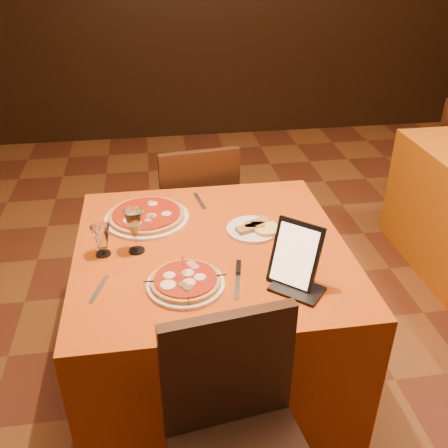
{
  "coord_description": "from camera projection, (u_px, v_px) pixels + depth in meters",
  "views": [
    {
      "loc": [
        -0.69,
        -1.55,
        1.85
      ],
      "look_at": [
        -0.44,
        0.13,
        0.86
      ],
      "focal_mm": 40.0,
      "sensor_mm": 36.0,
      "label": 1
    }
  ],
  "objects": [
    {
      "name": "floor",
      "position": [
        320.0,
        390.0,
        2.35
      ],
      "size": [
        6.0,
        7.0,
        0.01
      ],
      "primitive_type": "cube",
      "color": "#5E2D19",
      "rests_on": "ground"
    },
    {
      "name": "main_table",
      "position": [
        212.0,
        316.0,
        2.23
      ],
      "size": [
        1.1,
        1.1,
        0.75
      ],
      "primitive_type": "cube",
      "color": "#B6460B",
      "rests_on": "floor"
    },
    {
      "name": "chair_main_far",
      "position": [
        194.0,
        213.0,
        2.89
      ],
      "size": [
        0.48,
        0.48,
        0.91
      ],
      "primitive_type": null,
      "rotation": [
        0.0,
        0.0,
        3.26
      ],
      "color": "black",
      "rests_on": "floor"
    },
    {
      "name": "chair_side_far",
      "position": [
        443.0,
        150.0,
        3.71
      ],
      "size": [
        0.51,
        0.51,
        0.91
      ],
      "primitive_type": null,
      "rotation": [
        0.0,
        0.0,
        3.25
      ],
      "color": "black",
      "rests_on": "floor"
    },
    {
      "name": "pizza_near",
      "position": [
        186.0,
        282.0,
        1.8
      ],
      "size": [
        0.28,
        0.28,
        0.03
      ],
      "rotation": [
        0.0,
        0.0,
        0.44
      ],
      "color": "white",
      "rests_on": "main_table"
    },
    {
      "name": "pizza_far",
      "position": [
        147.0,
        216.0,
        2.22
      ],
      "size": [
        0.37,
        0.37,
        0.03
      ],
      "rotation": [
        0.0,
        0.0,
        -0.41
      ],
      "color": "white",
      "rests_on": "main_table"
    },
    {
      "name": "cutlet_dish",
      "position": [
        252.0,
        228.0,
        2.13
      ],
      "size": [
        0.22,
        0.22,
        0.03
      ],
      "rotation": [
        0.0,
        0.0,
        0.21
      ],
      "color": "white",
      "rests_on": "main_table"
    },
    {
      "name": "wine_glass",
      "position": [
        135.0,
        231.0,
        1.95
      ],
      "size": [
        0.09,
        0.09,
        0.19
      ],
      "primitive_type": null,
      "rotation": [
        0.0,
        0.0,
        -0.4
      ],
      "color": "#D2DA7B",
      "rests_on": "main_table"
    },
    {
      "name": "water_glass",
      "position": [
        102.0,
        241.0,
        1.95
      ],
      "size": [
        0.09,
        0.09,
        0.13
      ],
      "primitive_type": null,
      "rotation": [
        0.0,
        0.0,
        0.41
      ],
      "color": "white",
      "rests_on": "main_table"
    },
    {
      "name": "tablet",
      "position": [
        295.0,
        255.0,
        1.76
      ],
      "size": [
        0.2,
        0.19,
        0.23
      ],
      "primitive_type": "cube",
      "rotation": [
        -0.35,
        0.0,
        -0.72
      ],
      "color": "black",
      "rests_on": "main_table"
    },
    {
      "name": "knife",
      "position": [
        238.0,
        282.0,
        1.82
      ],
      "size": [
        0.06,
        0.2,
        0.01
      ],
      "primitive_type": "cube",
      "rotation": [
        0.0,
        0.0,
        1.36
      ],
      "color": "silver",
      "rests_on": "main_table"
    },
    {
      "name": "fork_near",
      "position": [
        99.0,
        289.0,
        1.78
      ],
      "size": [
        0.06,
        0.16,
        0.01
      ],
      "primitive_type": "cube",
      "rotation": [
        0.0,
        0.0,
        1.26
      ],
      "color": "#BBBCC2",
      "rests_on": "main_table"
    },
    {
      "name": "fork_far",
      "position": [
        200.0,
        201.0,
        2.37
      ],
      "size": [
        0.05,
        0.17,
        0.01
      ],
      "primitive_type": "cube",
      "rotation": [
        0.0,
        0.0,
        1.74
      ],
      "color": "silver",
      "rests_on": "main_table"
    }
  ]
}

